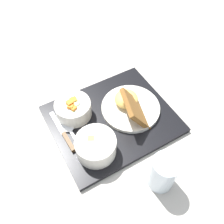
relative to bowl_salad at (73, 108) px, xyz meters
The scene contains 8 objects.
ground_plane 0.13m from the bowl_salad, 36.01° to the right, with size 4.00×4.00×0.00m, color #ADA89E.
serving_tray 0.13m from the bowl_salad, 36.01° to the right, with size 0.38×0.32×0.02m.
bowl_salad is the anchor object (origin of this frame).
bowl_soup 0.15m from the bowl_salad, 89.70° to the right, with size 0.12×0.12×0.06m.
plate_main 0.18m from the bowl_salad, 22.99° to the right, with size 0.19×0.20×0.10m.
knife 0.09m from the bowl_salad, 131.88° to the right, with size 0.02×0.17×0.01m.
spoon 0.08m from the bowl_salad, 121.08° to the right, with size 0.04×0.15×0.01m.
glass_water 0.33m from the bowl_salad, 70.23° to the right, with size 0.07×0.07×0.12m.
Camera 1 is at (-0.22, -0.38, 0.63)m, focal length 38.00 mm.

